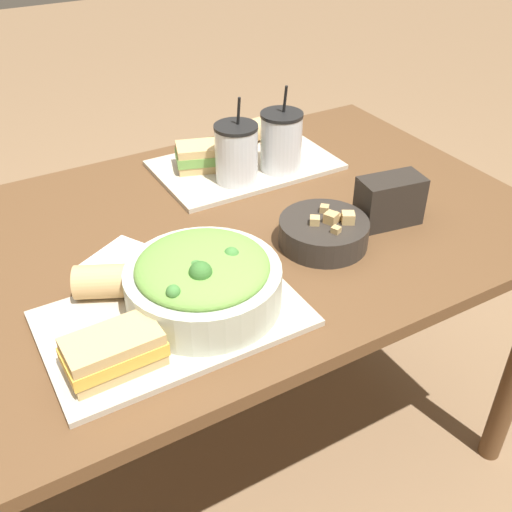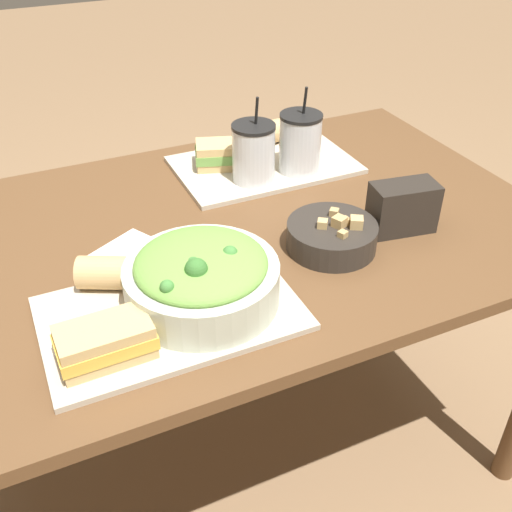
{
  "view_description": "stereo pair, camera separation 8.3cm",
  "coord_description": "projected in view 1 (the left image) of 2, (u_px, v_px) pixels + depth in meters",
  "views": [
    {
      "loc": [
        -0.46,
        -1.0,
        1.47
      ],
      "look_at": [
        -0.02,
        -0.24,
        0.85
      ],
      "focal_mm": 42.0,
      "sensor_mm": 36.0,
      "label": 1
    },
    {
      "loc": [
        -0.39,
        -1.04,
        1.47
      ],
      "look_at": [
        -0.02,
        -0.24,
        0.85
      ],
      "focal_mm": 42.0,
      "sensor_mm": 36.0,
      "label": 2
    }
  ],
  "objects": [
    {
      "name": "baguette_near",
      "position": [
        117.0,
        281.0,
        1.09
      ],
      "size": [
        0.16,
        0.12,
        0.06
      ],
      "rotation": [
        0.0,
        0.0,
        1.11
      ],
      "color": "tan",
      "rests_on": "tray_near"
    },
    {
      "name": "dining_table",
      "position": [
        211.0,
        267.0,
        1.36
      ],
      "size": [
        1.48,
        0.9,
        0.76
      ],
      "color": "brown",
      "rests_on": "ground_plane"
    },
    {
      "name": "sandwich_near",
      "position": [
        114.0,
        352.0,
        0.94
      ],
      "size": [
        0.16,
        0.09,
        0.06
      ],
      "rotation": [
        0.0,
        0.0,
        0.03
      ],
      "color": "tan",
      "rests_on": "tray_near"
    },
    {
      "name": "tray_near",
      "position": [
        173.0,
        319.0,
        1.06
      ],
      "size": [
        0.45,
        0.29,
        0.01
      ],
      "color": "#BCB29E",
      "rests_on": "dining_table"
    },
    {
      "name": "salad_bowl",
      "position": [
        203.0,
        280.0,
        1.06
      ],
      "size": [
        0.28,
        0.28,
        0.12
      ],
      "color": "beige",
      "rests_on": "tray_near"
    },
    {
      "name": "chip_bag",
      "position": [
        390.0,
        201.0,
        1.31
      ],
      "size": [
        0.15,
        0.09,
        0.11
      ],
      "rotation": [
        0.0,
        0.0,
        -0.16
      ],
      "color": "#28231E",
      "rests_on": "dining_table"
    },
    {
      "name": "drink_cup_dark",
      "position": [
        236.0,
        155.0,
        1.44
      ],
      "size": [
        0.11,
        0.11,
        0.21
      ],
      "color": "silver",
      "rests_on": "tray_far"
    },
    {
      "name": "sandwich_far",
      "position": [
        205.0,
        156.0,
        1.51
      ],
      "size": [
        0.16,
        0.13,
        0.06
      ],
      "rotation": [
        0.0,
        0.0,
        -0.32
      ],
      "color": "tan",
      "rests_on": "tray_far"
    },
    {
      "name": "tray_far",
      "position": [
        245.0,
        165.0,
        1.56
      ],
      "size": [
        0.45,
        0.29,
        0.01
      ],
      "color": "#BCB29E",
      "rests_on": "dining_table"
    },
    {
      "name": "napkin_folded",
      "position": [
        117.0,
        259.0,
        1.22
      ],
      "size": [
        0.17,
        0.16,
        0.0
      ],
      "color": "silver",
      "rests_on": "dining_table"
    },
    {
      "name": "drink_cup_red",
      "position": [
        281.0,
        143.0,
        1.49
      ],
      "size": [
        0.11,
        0.11,
        0.22
      ],
      "color": "silver",
      "rests_on": "tray_far"
    },
    {
      "name": "soup_bowl",
      "position": [
        324.0,
        231.0,
        1.25
      ],
      "size": [
        0.19,
        0.19,
        0.08
      ],
      "color": "#2D2823",
      "rests_on": "dining_table"
    },
    {
      "name": "ground_plane",
      "position": [
        221.0,
        452.0,
        1.75
      ],
      "size": [
        12.0,
        12.0,
        0.0
      ],
      "primitive_type": "plane",
      "color": "#846647"
    },
    {
      "name": "baguette_far",
      "position": [
        254.0,
        130.0,
        1.65
      ],
      "size": [
        0.14,
        0.07,
        0.06
      ],
      "rotation": [
        0.0,
        0.0,
        1.66
      ],
      "color": "tan",
      "rests_on": "tray_far"
    }
  ]
}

